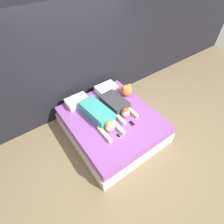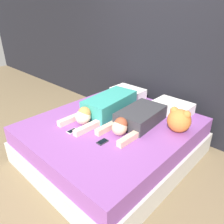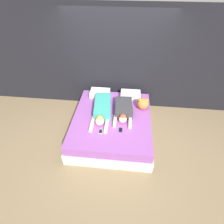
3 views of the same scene
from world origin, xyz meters
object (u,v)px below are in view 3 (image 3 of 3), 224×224
at_px(person_right, 124,110).
at_px(cell_phone_left, 101,131).
at_px(pillow_head_right, 130,95).
at_px(person_left, 102,109).
at_px(cell_phone_right, 121,130).
at_px(pillow_head_left, 100,93).
at_px(plush_toy, 143,103).
at_px(bed, 112,125).

relative_size(person_right, cell_phone_left, 7.39).
relative_size(pillow_head_right, person_left, 0.44).
bearing_deg(cell_phone_right, pillow_head_left, 117.79).
height_order(pillow_head_left, person_left, person_left).
bearing_deg(cell_phone_right, plush_toy, 58.55).
distance_m(person_left, plush_toy, 0.97).
distance_m(pillow_head_right, cell_phone_left, 1.39).
bearing_deg(cell_phone_right, bed, 120.00).
height_order(person_left, cell_phone_right, person_left).
height_order(bed, pillow_head_left, pillow_head_left).
bearing_deg(person_right, plush_toy, 26.15).
bearing_deg(pillow_head_left, plush_toy, -20.31).
height_order(pillow_head_left, person_right, person_right).
relative_size(bed, cell_phone_right, 16.19).
height_order(pillow_head_right, cell_phone_left, pillow_head_right).
bearing_deg(person_left, person_right, 5.13).
relative_size(pillow_head_right, plush_toy, 1.73).
height_order(bed, pillow_head_right, pillow_head_right).
distance_m(person_left, person_right, 0.49).
bearing_deg(plush_toy, pillow_head_right, 126.44).
bearing_deg(cell_phone_left, bed, 67.76).
bearing_deg(person_right, bed, -146.23).
distance_m(cell_phone_right, plush_toy, 0.92).
relative_size(pillow_head_left, person_right, 0.54).
bearing_deg(pillow_head_left, person_right, -43.85).
distance_m(bed, pillow_head_right, 0.94).
xyz_separation_m(person_left, cell_phone_right, (0.46, -0.51, -0.11)).
bearing_deg(plush_toy, cell_phone_right, -121.45).
distance_m(person_left, cell_phone_right, 0.70).
bearing_deg(plush_toy, person_right, -153.85).
xyz_separation_m(pillow_head_right, cell_phone_left, (-0.59, -1.26, -0.07)).
xyz_separation_m(pillow_head_left, person_right, (0.65, -0.62, 0.02)).
height_order(person_left, plush_toy, plush_toy).
bearing_deg(person_left, cell_phone_left, -85.49).
distance_m(bed, cell_phone_right, 0.52).
height_order(cell_phone_left, cell_phone_right, same).
bearing_deg(cell_phone_left, person_right, 55.25).
bearing_deg(cell_phone_left, cell_phone_right, 11.65).
bearing_deg(pillow_head_right, cell_phone_left, -115.05).
bearing_deg(cell_phone_right, cell_phone_left, -168.35).
xyz_separation_m(bed, cell_phone_left, (-0.19, -0.47, 0.27)).
distance_m(bed, plush_toy, 0.89).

